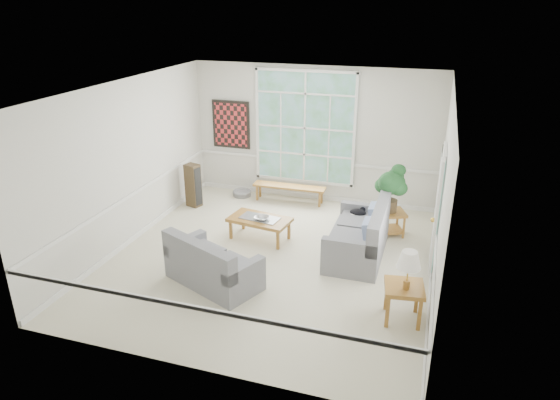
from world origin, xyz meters
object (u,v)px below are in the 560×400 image
object	(u,v)px
loveseat_right	(358,231)
end_table	(391,223)
side_table	(403,303)
coffee_table	(260,228)
loveseat_front	(213,260)

from	to	relation	value
loveseat_right	end_table	size ratio (longest dim) A/B	3.66
end_table	side_table	size ratio (longest dim) A/B	0.88
end_table	coffee_table	bearing A→B (deg)	-158.07
end_table	loveseat_front	bearing A→B (deg)	-133.44
loveseat_front	end_table	distance (m)	3.69
loveseat_right	side_table	xyz separation A→B (m)	(0.94, -1.73, -0.20)
loveseat_right	coffee_table	distance (m)	1.90
loveseat_front	end_table	world-z (taller)	loveseat_front
end_table	side_table	world-z (taller)	side_table
coffee_table	side_table	distance (m)	3.36
loveseat_right	side_table	size ratio (longest dim) A/B	3.21
coffee_table	side_table	world-z (taller)	side_table
loveseat_right	loveseat_front	xyz separation A→B (m)	(-2.04, -1.63, -0.06)
coffee_table	side_table	xyz separation A→B (m)	(2.82, -1.83, 0.06)
loveseat_front	side_table	distance (m)	2.99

